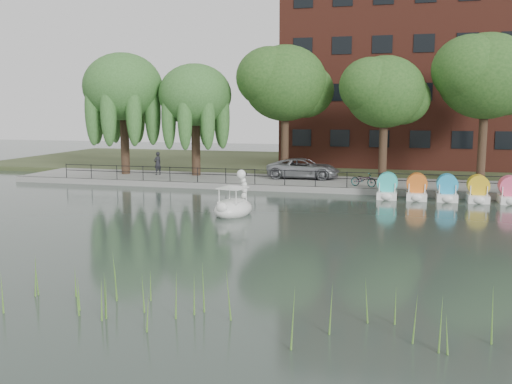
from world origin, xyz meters
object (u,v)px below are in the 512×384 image
at_px(swan_boat, 234,205).
at_px(minivan, 303,167).
at_px(bicycle, 364,179).
at_px(pedestrian, 158,162).

bearing_deg(swan_boat, minivan, 95.71).
relative_size(minivan, bicycle, 3.41).
bearing_deg(pedestrian, swan_boat, 63.75).
relative_size(bicycle, pedestrian, 0.87).
bearing_deg(minivan, pedestrian, 91.06).
distance_m(minivan, pedestrian, 10.90).
bearing_deg(pedestrian, minivan, 118.21).
xyz_separation_m(pedestrian, swan_boat, (9.51, -11.82, -0.90)).
height_order(minivan, swan_boat, swan_boat).
distance_m(pedestrian, swan_boat, 15.20).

